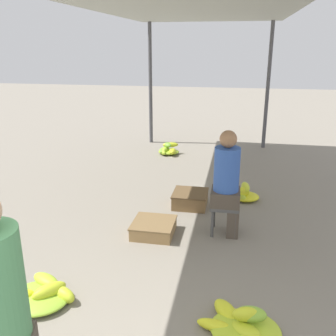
# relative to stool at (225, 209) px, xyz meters

# --- Properties ---
(canopy_post_back_left) EXTENTS (0.08, 0.08, 2.68)m
(canopy_post_back_left) POSITION_rel_stool_xyz_m (-1.91, 4.25, 1.03)
(canopy_post_back_left) COLOR #4C4C51
(canopy_post_back_left) RESTS_ON ground
(canopy_post_back_right) EXTENTS (0.08, 0.08, 2.68)m
(canopy_post_back_right) POSITION_rel_stool_xyz_m (0.68, 4.25, 1.03)
(canopy_post_back_right) COLOR #4C4C51
(canopy_post_back_right) RESTS_ON ground
(canopy_tarp) EXTENTS (2.99, 7.54, 0.04)m
(canopy_tarp) POSITION_rel_stool_xyz_m (-0.61, 0.68, 2.39)
(canopy_tarp) COLOR #9EA399
(canopy_tarp) RESTS_ON canopy_post_front_left
(stool) EXTENTS (0.34, 0.34, 0.38)m
(stool) POSITION_rel_stool_xyz_m (0.00, 0.00, 0.00)
(stool) COLOR #4C4C4C
(stool) RESTS_ON ground
(vendor_seated) EXTENTS (0.35, 0.34, 1.28)m
(vendor_seated) POSITION_rel_stool_xyz_m (0.02, -0.00, 0.35)
(vendor_seated) COLOR #4C4238
(vendor_seated) RESTS_ON ground
(banana_pile_left_0) EXTENTS (0.71, 0.58, 0.18)m
(banana_pile_left_0) POSITION_rel_stool_xyz_m (-1.56, -1.63, -0.24)
(banana_pile_left_0) COLOR #A8C82E
(banana_pile_left_0) RESTS_ON ground
(banana_pile_left_1) EXTENTS (0.46, 0.44, 0.25)m
(banana_pile_left_1) POSITION_rel_stool_xyz_m (-1.33, 3.29, -0.22)
(banana_pile_left_1) COLOR #9BC230
(banana_pile_left_1) RESTS_ON ground
(banana_pile_right_0) EXTENTS (0.68, 0.59, 0.25)m
(banana_pile_right_0) POSITION_rel_stool_xyz_m (0.22, -1.68, -0.24)
(banana_pile_right_0) COLOR yellow
(banana_pile_right_0) RESTS_ON ground
(banana_pile_right_1) EXTENTS (0.48, 0.42, 0.24)m
(banana_pile_right_1) POSITION_rel_stool_xyz_m (0.23, 1.10, -0.22)
(banana_pile_right_1) COLOR #8FBD33
(banana_pile_right_1) RESTS_ON ground
(crate_near) EXTENTS (0.49, 0.49, 0.21)m
(crate_near) POSITION_rel_stool_xyz_m (-0.51, 0.72, -0.20)
(crate_near) COLOR brown
(crate_near) RESTS_ON ground
(crate_mid) EXTENTS (0.50, 0.50, 0.16)m
(crate_mid) POSITION_rel_stool_xyz_m (-0.84, -0.20, -0.23)
(crate_mid) COLOR #9E7A4C
(crate_mid) RESTS_ON ground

